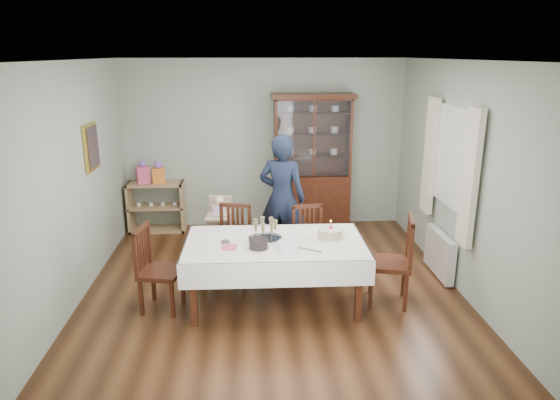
{
  "coord_description": "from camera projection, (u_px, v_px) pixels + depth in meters",
  "views": [
    {
      "loc": [
        -0.28,
        -5.49,
        2.78
      ],
      "look_at": [
        0.1,
        0.2,
        1.09
      ],
      "focal_mm": 32.0,
      "sensor_mm": 36.0,
      "label": 1
    }
  ],
  "objects": [
    {
      "name": "gift_bag_orange",
      "position": [
        159.0,
        173.0,
        7.84
      ],
      "size": [
        0.2,
        0.15,
        0.34
      ],
      "color": "orange",
      "rests_on": "sideboard"
    },
    {
      "name": "cake_knife",
      "position": [
        309.0,
        250.0,
        5.29
      ],
      "size": [
        0.27,
        0.18,
        0.01
      ],
      "primitive_type": "cube",
      "rotation": [
        0.0,
        0.0,
        -0.55
      ],
      "color": "silver",
      "rests_on": "dining_table"
    },
    {
      "name": "window",
      "position": [
        454.0,
        158.0,
        6.04
      ],
      "size": [
        0.04,
        1.02,
        1.22
      ],
      "primitive_type": "cube",
      "color": "white",
      "rests_on": "room_shell"
    },
    {
      "name": "curtain_right",
      "position": [
        430.0,
        156.0,
        6.66
      ],
      "size": [
        0.07,
        0.3,
        1.55
      ],
      "primitive_type": "cube",
      "color": "silver",
      "rests_on": "room_shell"
    },
    {
      "name": "sideboard",
      "position": [
        157.0,
        207.0,
        8.01
      ],
      "size": [
        0.9,
        0.38,
        0.8
      ],
      "color": "tan",
      "rests_on": "floor"
    },
    {
      "name": "chair_end_right",
      "position": [
        390.0,
        277.0,
        5.7
      ],
      "size": [
        0.56,
        0.56,
        1.04
      ],
      "rotation": [
        0.0,
        0.0,
        -1.81
      ],
      "color": "#452311",
      "rests_on": "floor"
    },
    {
      "name": "birthday_cake",
      "position": [
        330.0,
        234.0,
        5.62
      ],
      "size": [
        0.32,
        0.32,
        0.22
      ],
      "color": "white",
      "rests_on": "dining_table"
    },
    {
      "name": "champagne_tray",
      "position": [
        265.0,
        234.0,
        5.59
      ],
      "size": [
        0.38,
        0.38,
        0.23
      ],
      "color": "silver",
      "rests_on": "dining_table"
    },
    {
      "name": "room_shell",
      "position": [
        270.0,
        144.0,
        6.08
      ],
      "size": [
        5.0,
        5.0,
        5.0
      ],
      "color": "#9EAA99",
      "rests_on": "floor"
    },
    {
      "name": "china_cabinet",
      "position": [
        312.0,
        161.0,
        7.95
      ],
      "size": [
        1.3,
        0.48,
        2.18
      ],
      "color": "#452311",
      "rests_on": "floor"
    },
    {
      "name": "dining_table",
      "position": [
        275.0,
        272.0,
        5.65
      ],
      "size": [
        2.02,
        1.18,
        0.76
      ],
      "rotation": [
        0.0,
        0.0,
        -0.02
      ],
      "color": "#452311",
      "rests_on": "floor"
    },
    {
      "name": "chair_end_left",
      "position": [
        160.0,
        285.0,
        5.57
      ],
      "size": [
        0.51,
        0.51,
        0.96
      ],
      "rotation": [
        0.0,
        0.0,
        1.36
      ],
      "color": "#452311",
      "rests_on": "floor"
    },
    {
      "name": "chair_far_right",
      "position": [
        310.0,
        258.0,
        6.33
      ],
      "size": [
        0.48,
        0.48,
        0.93
      ],
      "rotation": [
        0.0,
        0.0,
        0.16
      ],
      "color": "#452311",
      "rests_on": "floor"
    },
    {
      "name": "napkin_stack",
      "position": [
        230.0,
        247.0,
        5.35
      ],
      "size": [
        0.17,
        0.17,
        0.02
      ],
      "primitive_type": "cube",
      "rotation": [
        0.0,
        0.0,
        -0.13
      ],
      "color": "#E05278",
      "rests_on": "dining_table"
    },
    {
      "name": "picture_frame",
      "position": [
        91.0,
        147.0,
        6.21
      ],
      "size": [
        0.04,
        0.48,
        0.58
      ],
      "primitive_type": "cube",
      "color": "gold",
      "rests_on": "room_shell"
    },
    {
      "name": "gift_bag_pink",
      "position": [
        143.0,
        173.0,
        7.82
      ],
      "size": [
        0.23,
        0.19,
        0.37
      ],
      "color": "#E05278",
      "rests_on": "sideboard"
    },
    {
      "name": "cutlery",
      "position": [
        222.0,
        242.0,
        5.5
      ],
      "size": [
        0.14,
        0.18,
        0.01
      ],
      "primitive_type": null,
      "rotation": [
        0.0,
        0.0,
        0.19
      ],
      "color": "silver",
      "rests_on": "dining_table"
    },
    {
      "name": "curtain_left",
      "position": [
        470.0,
        178.0,
        5.48
      ],
      "size": [
        0.07,
        0.3,
        1.55
      ],
      "primitive_type": "cube",
      "color": "silver",
      "rests_on": "room_shell"
    },
    {
      "name": "plate_stack_dark",
      "position": [
        259.0,
        244.0,
        5.34
      ],
      "size": [
        0.26,
        0.26,
        0.1
      ],
      "primitive_type": "cylinder",
      "rotation": [
        0.0,
        0.0,
        -0.29
      ],
      "color": "black",
      "rests_on": "dining_table"
    },
    {
      "name": "radiator",
      "position": [
        439.0,
        254.0,
        6.4
      ],
      "size": [
        0.1,
        0.8,
        0.55
      ],
      "primitive_type": "cube",
      "color": "white",
      "rests_on": "floor"
    },
    {
      "name": "high_chair",
      "position": [
        220.0,
        236.0,
        6.83
      ],
      "size": [
        0.46,
        0.46,
        0.93
      ],
      "rotation": [
        0.0,
        0.0,
        -0.12
      ],
      "color": "black",
      "rests_on": "floor"
    },
    {
      "name": "woman",
      "position": [
        282.0,
        198.0,
        6.77
      ],
      "size": [
        0.75,
        0.62,
        1.76
      ],
      "primitive_type": "imported",
      "rotation": [
        0.0,
        0.0,
        2.78
      ],
      "color": "black",
      "rests_on": "floor"
    },
    {
      "name": "chair_far_left",
      "position": [
        233.0,
        257.0,
        6.33
      ],
      "size": [
        0.5,
        0.5,
        0.94
      ],
      "rotation": [
        0.0,
        0.0,
        -0.2
      ],
      "color": "#452311",
      "rests_on": "floor"
    },
    {
      "name": "floor",
      "position": [
        273.0,
        291.0,
        6.05
      ],
      "size": [
        5.0,
        5.0,
        0.0
      ],
      "primitive_type": "plane",
      "color": "#593319",
      "rests_on": "ground"
    },
    {
      "name": "plate_stack_white",
      "position": [
        288.0,
        246.0,
        5.27
      ],
      "size": [
        0.3,
        0.3,
        0.1
      ],
      "primitive_type": "cylinder",
      "rotation": [
        0.0,
        0.0,
        -0.33
      ],
      "color": "white",
      "rests_on": "dining_table"
    }
  ]
}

